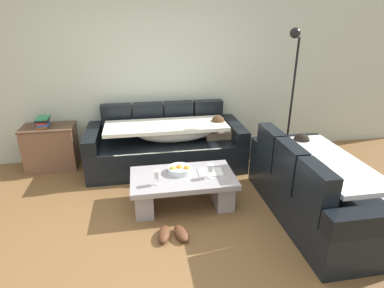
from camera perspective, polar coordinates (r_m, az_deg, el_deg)
The scene contains 13 objects.
ground_plane at distance 3.42m, azimuth -4.91°, elevation -15.94°, with size 14.00×14.00×0.00m, color brown.
back_wall at distance 4.90m, azimuth -7.81°, elevation 13.13°, with size 9.00×0.10×2.70m, color beige.
couch_along_wall at distance 4.68m, azimuth -4.27°, elevation -0.14°, with size 2.23×0.92×0.88m.
couch_near_window at distance 3.78m, azimuth 21.43°, elevation -7.43°, with size 0.92×1.88×0.88m.
coffee_table at distance 3.76m, azimuth -1.65°, elevation -7.62°, with size 1.20×0.68×0.38m.
fruit_bowl at distance 3.74m, azimuth -2.25°, elevation -4.60°, with size 0.28×0.28×0.10m.
wine_glass_near_left at distance 3.48m, azimuth -6.25°, elevation -5.55°, with size 0.07×0.07×0.17m.
wine_glass_near_right at distance 3.60m, azimuth 3.29°, elevation -4.40°, with size 0.07×0.07×0.17m.
open_magazine at distance 3.77m, azimuth 3.33°, elevation -5.04°, with size 0.28×0.21×0.01m, color white.
side_cabinet at distance 5.04m, azimuth -23.95°, elevation -0.53°, with size 0.72×0.44×0.64m.
book_stack_on_cabinet at distance 4.93m, azimuth -25.21°, elevation 3.64°, with size 0.18×0.22×0.14m.
floor_lamp at distance 4.84m, azimuth 17.36°, elevation 9.40°, with size 0.33×0.31×1.95m.
pair_of_shoes at distance 3.36m, azimuth -3.51°, elevation -15.76°, with size 0.34×0.30×0.09m.
Camera 1 is at (-0.18, -2.69, 2.11)m, focal length 29.73 mm.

